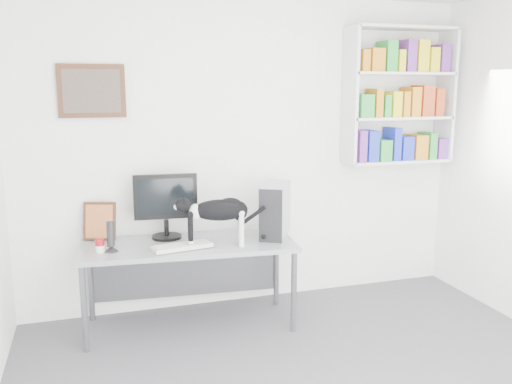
% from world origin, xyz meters
% --- Properties ---
extents(room, '(4.01, 4.01, 2.70)m').
position_xyz_m(room, '(0.00, 0.00, 1.35)').
color(room, '#4E4D52').
rests_on(room, ground).
extents(bookshelf, '(1.03, 0.28, 1.24)m').
position_xyz_m(bookshelf, '(1.40, 1.85, 1.85)').
color(bookshelf, silver).
rests_on(bookshelf, room).
extents(wall_art, '(0.52, 0.04, 0.42)m').
position_xyz_m(wall_art, '(-1.30, 1.97, 1.90)').
color(wall_art, '#482717').
rests_on(wall_art, room).
extents(desk, '(1.74, 0.80, 0.70)m').
position_xyz_m(desk, '(-0.63, 1.57, 0.35)').
color(desk, gray).
rests_on(desk, room).
extents(monitor, '(0.53, 0.29, 0.55)m').
position_xyz_m(monitor, '(-0.77, 1.77, 0.98)').
color(monitor, black).
rests_on(monitor, desk).
extents(keyboard, '(0.48, 0.25, 0.03)m').
position_xyz_m(keyboard, '(-0.70, 1.44, 0.72)').
color(keyboard, beige).
rests_on(keyboard, desk).
extents(pc_tower, '(0.38, 0.48, 0.44)m').
position_xyz_m(pc_tower, '(0.10, 1.57, 0.93)').
color(pc_tower, '#A5A5AA').
rests_on(pc_tower, desk).
extents(speaker, '(0.13, 0.13, 0.24)m').
position_xyz_m(speaker, '(-1.23, 1.52, 0.83)').
color(speaker, black).
rests_on(speaker, desk).
extents(leaning_print, '(0.28, 0.18, 0.32)m').
position_xyz_m(leaning_print, '(-1.30, 1.88, 0.87)').
color(leaning_print, '#482717').
rests_on(leaning_print, desk).
extents(soup_can, '(0.07, 0.07, 0.10)m').
position_xyz_m(soup_can, '(-1.31, 1.53, 0.75)').
color(soup_can, '#A50E14').
rests_on(soup_can, desk).
extents(cat, '(0.66, 0.28, 0.39)m').
position_xyz_m(cat, '(-0.42, 1.41, 0.90)').
color(cat, black).
rests_on(cat, desk).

